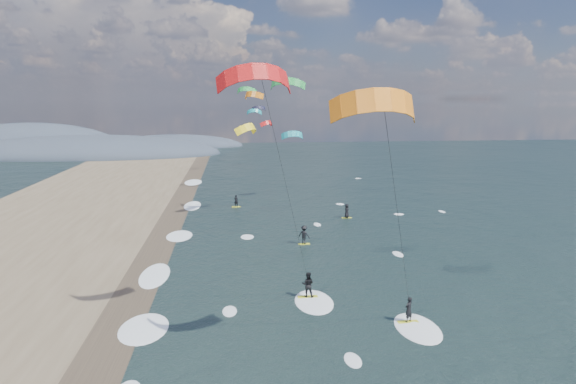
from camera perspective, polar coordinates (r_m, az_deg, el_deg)
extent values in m
plane|color=black|center=(25.92, 5.56, -20.60)|extent=(260.00, 260.00, 0.00)
cube|color=#382D23|center=(35.09, -18.19, -12.32)|extent=(3.00, 240.00, 0.00)
ellipsoid|color=#3D4756|center=(144.39, -28.16, 4.29)|extent=(48.00, 20.00, 15.00)
ellipsoid|color=#3D4756|center=(127.27, -22.56, 4.02)|extent=(64.00, 24.00, 10.00)
ellipsoid|color=#3D4756|center=(143.24, -13.41, 5.25)|extent=(40.00, 18.00, 7.00)
cube|color=gold|center=(31.59, 14.04, -14.72)|extent=(1.31, 0.39, 0.06)
imported|color=black|center=(31.24, 14.11, -13.34)|extent=(0.70, 0.64, 1.61)
ellipsoid|color=white|center=(31.04, 15.10, -15.32)|extent=(2.60, 4.20, 0.12)
cylinder|color=black|center=(25.78, 12.94, -3.08)|extent=(0.02, 0.02, 14.19)
cube|color=gold|center=(34.20, 2.35, -12.32)|extent=(1.40, 0.43, 0.06)
imported|color=black|center=(33.85, 2.36, -10.88)|extent=(1.01, 0.87, 1.78)
ellipsoid|color=white|center=(33.54, 3.09, -12.87)|extent=(2.60, 4.20, 0.12)
cylinder|color=black|center=(28.73, -0.06, 0.07)|extent=(0.02, 0.02, 15.30)
cube|color=gold|center=(45.92, 1.91, -6.16)|extent=(1.10, 0.35, 0.05)
imported|color=black|center=(45.66, 1.92, -5.07)|extent=(1.32, 1.19, 1.78)
cube|color=gold|center=(56.18, 6.97, -3.04)|extent=(1.10, 0.35, 0.05)
imported|color=black|center=(55.98, 6.99, -2.21)|extent=(0.72, 0.90, 1.62)
cube|color=gold|center=(61.69, -6.16, -1.76)|extent=(1.10, 0.35, 0.05)
imported|color=black|center=(61.52, -6.17, -1.04)|extent=(0.63, 0.49, 1.52)
ellipsoid|color=white|center=(31.29, -17.46, -15.23)|extent=(2.40, 5.40, 0.11)
ellipsoid|color=white|center=(39.44, -15.01, -9.51)|extent=(2.40, 5.40, 0.11)
ellipsoid|color=white|center=(49.81, -13.19, -5.11)|extent=(2.40, 5.40, 0.11)
ellipsoid|color=white|center=(63.32, -11.77, -1.62)|extent=(2.40, 5.40, 0.11)
ellipsoid|color=white|center=(80.93, -10.64, 1.15)|extent=(2.40, 5.40, 0.11)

